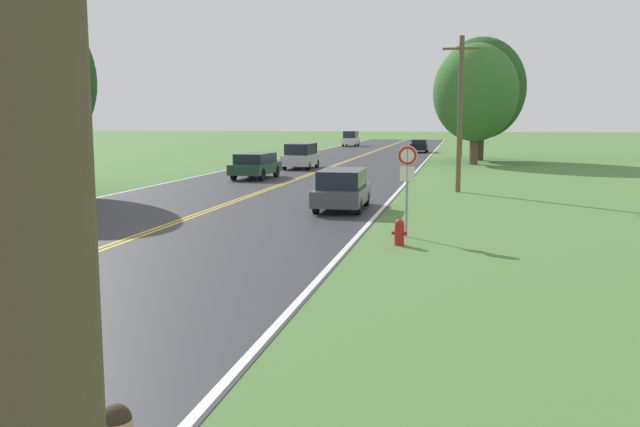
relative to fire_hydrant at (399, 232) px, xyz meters
name	(u,v)px	position (x,y,z in m)	size (l,w,h in m)	color
fire_hydrant	(399,232)	(0.00, 0.00, 0.00)	(0.43, 0.27, 0.74)	red
traffic_sign	(407,168)	(0.08, 1.42, 1.70)	(0.60, 0.10, 2.75)	gray
utility_pole_midground	(460,112)	(1.51, 14.80, 3.50)	(1.80, 0.24, 7.46)	brown
utility_pole_far	(462,105)	(1.53, 47.17, 4.52)	(1.80, 0.24, 9.48)	brown
tree_behind_sign	(476,93)	(2.56, 35.84, 5.21)	(6.57, 6.57, 9.38)	brown
tree_mid_treeline	(23,80)	(-18.10, 9.22, 4.91)	(6.44, 6.44, 9.01)	#473828
tree_right_cluster	(481,89)	(3.11, 41.64, 5.76)	(7.53, 7.53, 10.48)	#473828
car_dark_grey_van_approaching	(342,189)	(-2.89, 7.20, 0.45)	(1.93, 4.31, 1.57)	black
car_dark_green_suv_mid_near	(256,165)	(-10.41, 19.98, 0.45)	(2.11, 4.45, 1.52)	black
car_silver_van_mid_far	(301,156)	(-9.68, 28.61, 0.56)	(2.00, 4.32, 1.81)	black
car_black_sedan_receding	(419,146)	(-2.86, 54.93, 0.36)	(1.78, 4.05, 1.39)	black
car_white_suv_distant	(351,138)	(-12.78, 69.85, 0.66)	(1.84, 4.08, 2.00)	black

